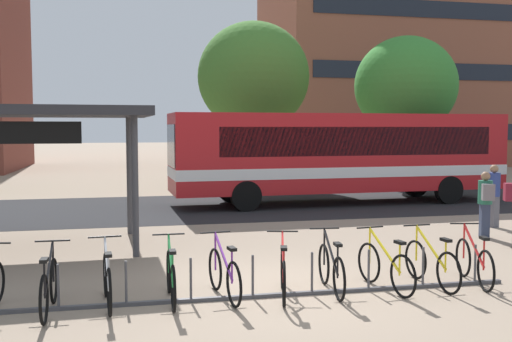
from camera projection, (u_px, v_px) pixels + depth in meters
The scene contains 18 objects.
ground at pixel (281, 288), 9.93m from camera, with size 200.00×200.00×0.00m, color gray.
bus_lane_asphalt at pixel (202, 207), 20.06m from camera, with size 80.00×7.20×0.01m, color #232326.
city_bus at pixel (338, 154), 20.99m from camera, with size 12.10×2.98×3.20m.
bike_rack at pixel (253, 293), 9.33m from camera, with size 8.85×0.14×0.70m.
parked_bicycle_black_1 at pixel (49, 288), 8.56m from camera, with size 0.52×1.72×0.99m.
parked_bicycle_silver_2 at pixel (107, 281), 8.91m from camera, with size 0.52×1.72×0.99m.
parked_bicycle_green_3 at pixel (171, 278), 9.12m from camera, with size 0.52×1.72×0.99m.
parked_bicycle_purple_4 at pixel (224, 274), 9.32m from camera, with size 0.52×1.71×0.99m.
parked_bicycle_red_5 at pixel (283, 274), 9.38m from camera, with size 0.60×1.69×0.99m.
parked_bicycle_black_6 at pixel (331, 269), 9.67m from camera, with size 0.52×1.72×0.99m.
parked_bicycle_yellow_7 at pixel (385, 267), 9.80m from camera, with size 0.52×1.71×0.99m.
parked_bicycle_yellow_8 at pixel (431, 264), 10.02m from camera, with size 0.52×1.72×0.99m.
parked_bicycle_red_9 at pixel (474, 262), 10.18m from camera, with size 0.55×1.70×0.99m.
commuter_maroon_pack_1 at pixel (492, 191), 16.01m from camera, with size 0.44×0.58×1.71m.
commuter_grey_pack_2 at pixel (485, 200), 14.40m from camera, with size 0.46×0.59×1.64m.
street_tree_0 at pixel (253, 77), 26.83m from camera, with size 5.10×5.10×7.54m.
street_tree_2 at pixel (406, 86), 26.91m from camera, with size 4.66×4.66×6.89m.
building_right_wing at pixel (392, 2), 43.80m from camera, with size 18.20×11.24×24.18m.
Camera 1 is at (-2.53, -9.44, 2.71)m, focal length 41.19 mm.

